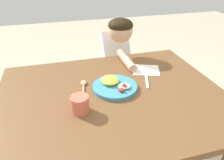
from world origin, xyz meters
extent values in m
cube|color=brown|center=(0.00, 0.00, 0.66)|extent=(1.11, 0.87, 0.03)
cube|color=brown|center=(-0.47, 0.35, 0.32)|extent=(0.06, 0.06, 0.64)
cube|color=brown|center=(0.47, 0.35, 0.32)|extent=(0.06, 0.06, 0.64)
cylinder|color=teal|center=(0.02, 0.04, 0.68)|extent=(0.23, 0.23, 0.02)
ellipsoid|color=yellow|center=(0.01, 0.07, 0.71)|extent=(0.09, 0.10, 0.03)
ellipsoid|color=red|center=(0.04, -0.02, 0.70)|extent=(0.04, 0.04, 0.02)
ellipsoid|color=red|center=(0.06, 0.00, 0.71)|extent=(0.03, 0.03, 0.03)
ellipsoid|color=white|center=(0.06, 0.01, 0.70)|extent=(0.06, 0.05, 0.02)
cube|color=silver|center=(0.21, 0.06, 0.68)|extent=(0.06, 0.14, 0.01)
cube|color=silver|center=(0.24, 0.14, 0.68)|extent=(0.04, 0.05, 0.01)
cylinder|color=silver|center=(0.26, 0.17, 0.68)|extent=(0.01, 0.03, 0.00)
cylinder|color=silver|center=(0.25, 0.18, 0.68)|extent=(0.01, 0.03, 0.00)
cylinder|color=silver|center=(0.24, 0.18, 0.68)|extent=(0.01, 0.03, 0.00)
cylinder|color=tan|center=(-0.14, 0.02, 0.68)|extent=(0.04, 0.17, 0.01)
ellipsoid|color=tan|center=(-0.12, 0.13, 0.68)|extent=(0.04, 0.05, 0.02)
cylinder|color=#DD6B52|center=(-0.17, -0.09, 0.71)|extent=(0.08, 0.08, 0.08)
cube|color=#4B5462|center=(0.17, 0.61, 0.24)|extent=(0.19, 0.12, 0.48)
cube|color=white|center=(0.17, 0.52, 0.63)|extent=(0.19, 0.28, 0.36)
sphere|color=#D8A884|center=(0.17, 0.43, 0.85)|extent=(0.16, 0.16, 0.16)
ellipsoid|color=black|center=(0.17, 0.43, 0.88)|extent=(0.16, 0.16, 0.09)
cylinder|color=#D8A884|center=(0.17, 0.30, 0.70)|extent=(0.05, 0.25, 0.05)
cube|color=white|center=(0.26, 0.18, 0.68)|extent=(0.19, 0.18, 0.00)
camera|label=1|loc=(-0.23, -0.81, 1.25)|focal=33.31mm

